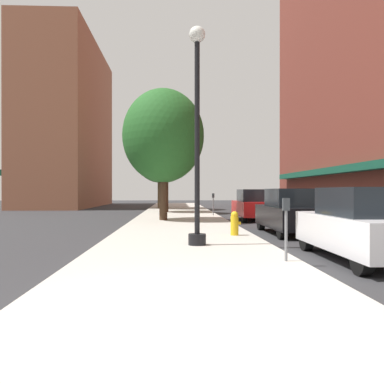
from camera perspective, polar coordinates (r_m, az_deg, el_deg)
ground_plane at (r=23.50m, az=8.01°, el=-3.70°), size 90.00×90.00×0.00m
sidewalk_slab at (r=24.10m, az=-1.84°, el=-3.46°), size 4.80×50.00×0.12m
building_far_background at (r=43.90m, az=-16.82°, el=8.77°), size 6.80×18.00×16.34m
lamppost at (r=11.13m, az=0.72°, el=8.54°), size 0.48×0.48×5.90m
fire_hydrant at (r=13.53m, az=5.97°, el=-4.34°), size 0.33×0.26×0.79m
parking_meter_near at (r=8.73m, az=12.99°, el=-4.00°), size 0.14×0.09×1.31m
parking_meter_far at (r=24.41m, az=2.97°, el=-1.32°), size 0.14×0.09×1.31m
tree_near at (r=20.72m, az=-4.02°, el=7.81°), size 4.09×4.09×6.58m
tree_mid at (r=28.38m, az=-3.72°, el=5.70°), size 3.80×3.80×6.40m
tree_far at (r=34.14m, az=-4.48°, el=5.81°), size 4.69×4.69×7.53m
car_white at (r=10.01m, az=22.87°, el=-4.28°), size 1.80×4.30×1.66m
car_black at (r=15.31m, az=13.73°, el=-2.74°), size 1.80×4.30×1.66m
car_red at (r=22.19m, az=8.62°, el=-1.83°), size 1.80×4.30×1.66m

